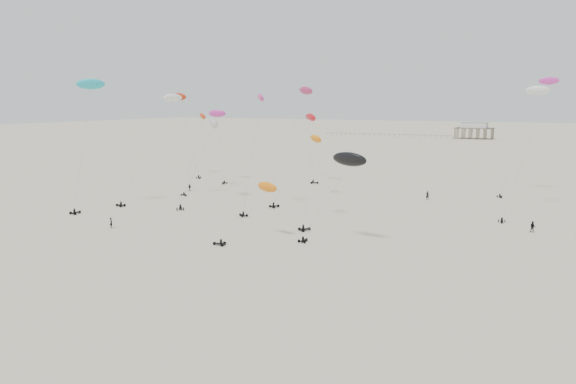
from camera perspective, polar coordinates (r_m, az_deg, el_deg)
The scene contains 22 objects.
ground_plane at distance 195.22m, azimuth 14.85°, elevation 2.63°, with size 900.00×900.00×0.00m, color beige.
pavilion_main at distance 344.05m, azimuth 18.39°, elevation 5.85°, with size 21.00×13.00×9.80m.
pier_fence at distance 355.38m, azimuth 10.01°, elevation 5.71°, with size 80.20×0.20×1.50m.
rig_0 at distance 149.34m, azimuth -7.09°, elevation 6.80°, with size 7.36×5.95×19.30m.
rig_1 at distance 97.03m, azimuth 2.43°, elevation 2.29°, with size 5.39×12.59×16.36m.
rig_2 at distance 122.37m, azimuth -13.11°, elevation 6.31°, with size 6.83×16.06×24.54m.
rig_3 at distance 113.31m, azimuth 23.91°, elevation 6.87°, with size 8.26×16.00×27.76m.
rig_4 at distance 119.22m, azimuth 1.33°, elevation 5.15°, with size 5.34×17.00×21.14m.
rig_5 at distance 138.51m, azimuth 23.67°, elevation 8.32°, with size 9.39×10.70×25.37m.
rig_6 at distance 135.53m, azimuth -9.05°, elevation 6.04°, with size 5.01×13.57×19.68m.
rig_7 at distance 118.84m, azimuth -8.13°, elevation 5.56°, with size 5.46×15.93×19.27m.
rig_8 at distance 108.04m, azimuth -3.31°, elevation 6.23°, with size 3.74×11.74×23.04m.
rig_9 at distance 150.15m, azimuth 2.29°, elevation 4.88°, with size 7.92×9.90×18.32m.
rig_10 at distance 85.41m, azimuth -3.42°, elevation -0.98°, with size 7.54×9.17×10.55m.
rig_12 at distance 160.90m, azimuth -10.66°, elevation 8.12°, with size 10.63×3.61×23.72m.
rig_13 at distance 81.96m, azimuth 5.77°, elevation 2.47°, with size 10.54×4.02×14.56m.
rig_14 at distance 115.58m, azimuth -19.68°, elevation 8.07°, with size 5.56×9.96×25.78m.
rig_15 at distance 141.24m, azimuth 1.22°, elevation 8.65°, with size 9.50×12.42×25.57m.
spectator_0 at distance 99.52m, azimuth -17.50°, elevation -3.50°, with size 0.78×0.53×2.14m, color black.
spectator_1 at distance 99.91m, azimuth 23.58°, elevation -3.80°, with size 1.06×0.62×2.17m, color black.
spectator_2 at distance 136.38m, azimuth -9.96°, elevation 0.11°, with size 1.20×0.64×2.03m, color black.
spectator_3 at distance 125.89m, azimuth 13.96°, elevation -0.76°, with size 0.81×0.56×2.23m, color black.
Camera 1 is at (38.98, 9.87, 21.01)m, focal length 35.00 mm.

